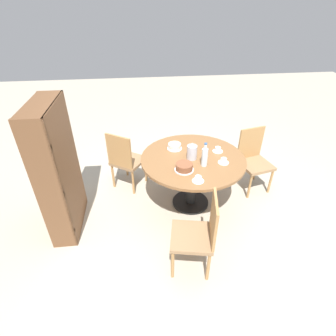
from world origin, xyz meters
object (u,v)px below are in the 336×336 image
Objects in this scene: chair_a at (253,159)px; chair_c at (198,233)px; coffee_pot at (192,152)px; cup_b at (198,179)px; bookshelf at (61,173)px; chair_b at (126,159)px; water_bottle at (205,157)px; cake_second at (175,146)px; cup_a at (218,150)px; cake_main at (184,167)px; cup_c at (224,161)px.

chair_c is (-1.31, 1.11, 0.00)m from chair_a.
coffee_pot reaches higher than cup_b.
bookshelf is (-0.49, 2.56, 0.29)m from chair_a.
water_bottle reaches higher than chair_b.
chair_a is 4.62× the size of cake_second.
cup_a is at bearing 167.86° from chair_c.
water_bottle is 0.55m from cake_second.
cake_main reaches higher than cup_a.
cake_main is 1.15× the size of cake_second.
cup_a is (-0.14, -0.56, -0.01)m from cake_second.
coffee_pot reaches higher than cake_second.
cake_second is (1.27, 0.07, 0.31)m from chair_c.
chair_a is 1.72m from chair_c.
chair_a is 6.87× the size of cup_b.
coffee_pot reaches higher than chair_c.
cup_c is at bearing 161.63° from chair_c.
chair_c is at bearing -177.64° from cake_main.
bookshelf reaches higher than cake_second.
cup_b is at bearing 78.42° from bookshelf.
cake_second is (-0.25, -0.68, 0.31)m from chair_b.
chair_b is (0.21, 1.86, 0.00)m from chair_a.
coffee_pot is 1.64× the size of cup_c.
chair_a is 1.22m from cake_second.
water_bottle reaches higher than cup_c.
bookshelf is 1.97m from cup_a.
cake_main is 1.71× the size of cup_a.
cake_second is 1.49× the size of cup_b.
cup_c is at bearing -78.32° from cake_main.
water_bottle reaches higher than cup_b.
water_bottle is 2.27× the size of cup_a.
cup_c is at bearing -175.07° from chair_b.
chair_c is at bearing 164.42° from water_bottle.
cake_main is (-0.08, -1.43, 0.02)m from bookshelf.
chair_c is 4.01× the size of cake_main.
chair_c is 0.59m from cup_b.
bookshelf reaches higher than chair_c.
cake_second is (0.45, 0.30, -0.09)m from water_bottle.
chair_b is 1.08m from coffee_pot.
cup_b is at bearing 130.82° from cup_c.
coffee_pot reaches higher than chair_b.
chair_b is 1.44m from cup_c.
water_bottle reaches higher than chair_c.
water_bottle reaches higher than coffee_pot.
cup_b and cup_c have the same top height.
coffee_pot is 0.29m from cake_main.
chair_a is 0.57× the size of bookshelf.
chair_a is 1.31m from cake_main.
chair_a is 2.63m from bookshelf.
bookshelf is (-0.70, 0.70, 0.29)m from chair_b.
water_bottle is (-0.50, 0.88, 0.40)m from chair_a.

